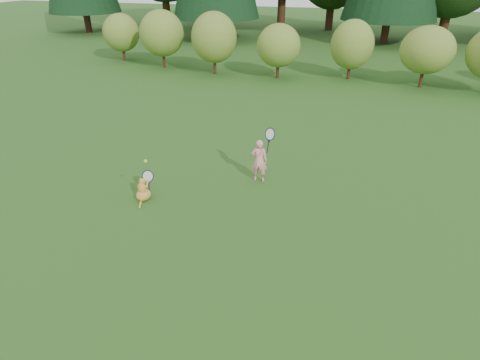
% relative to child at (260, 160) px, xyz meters
% --- Properties ---
extents(ground, '(100.00, 100.00, 0.00)m').
position_rel_child_xyz_m(ground, '(-0.28, -2.17, -0.56)').
color(ground, '#234C15').
rests_on(ground, ground).
extents(shrub_row, '(28.00, 3.00, 2.80)m').
position_rel_child_xyz_m(shrub_row, '(-0.28, 10.83, 0.84)').
color(shrub_row, '#587825').
rests_on(shrub_row, ground).
extents(child, '(0.61, 0.40, 1.58)m').
position_rel_child_xyz_m(child, '(0.00, 0.00, 0.00)').
color(child, pink).
rests_on(child, ground).
extents(cat, '(0.37, 0.69, 0.73)m').
position_rel_child_xyz_m(cat, '(-2.25, -1.57, -0.28)').
color(cat, '#B57222').
rests_on(cat, ground).
extents(tennis_ball, '(0.07, 0.07, 0.07)m').
position_rel_child_xyz_m(tennis_ball, '(-1.82, -2.04, 0.65)').
color(tennis_ball, gold).
rests_on(tennis_ball, ground).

